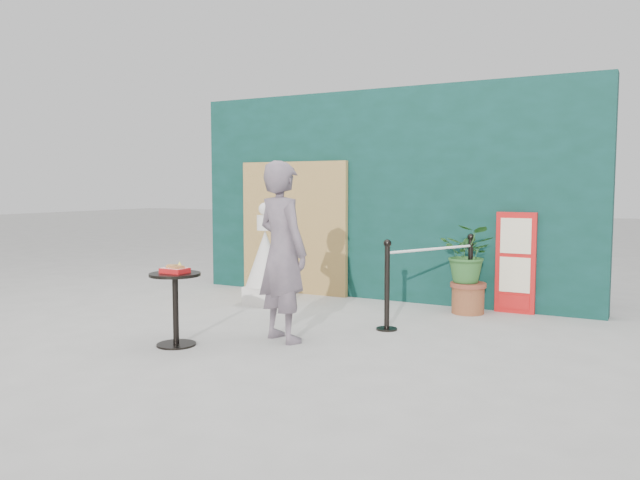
{
  "coord_description": "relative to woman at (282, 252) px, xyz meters",
  "views": [
    {
      "loc": [
        3.47,
        -5.2,
        1.63
      ],
      "look_at": [
        0.0,
        1.2,
        1.0
      ],
      "focal_mm": 35.0,
      "sensor_mm": 36.0,
      "label": 1
    }
  ],
  "objects": [
    {
      "name": "ground",
      "position": [
        -0.03,
        -0.32,
        -0.95
      ],
      "size": [
        60.0,
        60.0,
        0.0
      ],
      "primitive_type": "plane",
      "color": "#ADAAA5",
      "rests_on": "ground"
    },
    {
      "name": "back_wall",
      "position": [
        -0.03,
        2.83,
        0.55
      ],
      "size": [
        6.0,
        0.3,
        3.0
      ],
      "primitive_type": "cube",
      "color": "#0A2F26",
      "rests_on": "ground"
    },
    {
      "name": "bamboo_fence",
      "position": [
        -1.43,
        2.62,
        0.05
      ],
      "size": [
        1.8,
        0.08,
        2.0
      ],
      "primitive_type": "cube",
      "color": "tan",
      "rests_on": "ground"
    },
    {
      "name": "woman",
      "position": [
        0.0,
        0.0,
        0.0
      ],
      "size": [
        0.81,
        0.68,
        1.89
      ],
      "primitive_type": "imported",
      "rotation": [
        0.0,
        0.0,
        2.76
      ],
      "color": "slate",
      "rests_on": "ground"
    },
    {
      "name": "menu_board",
      "position": [
        1.87,
        2.63,
        -0.3
      ],
      "size": [
        0.5,
        0.07,
        1.3
      ],
      "color": "red",
      "rests_on": "ground"
    },
    {
      "name": "statue",
      "position": [
        -1.27,
        1.59,
        -0.37
      ],
      "size": [
        0.55,
        0.55,
        1.41
      ],
      "color": "silver",
      "rests_on": "ground"
    },
    {
      "name": "cafe_table",
      "position": [
        -0.84,
        -0.71,
        -0.45
      ],
      "size": [
        0.52,
        0.52,
        0.75
      ],
      "color": "black",
      "rests_on": "ground"
    },
    {
      "name": "food_basket",
      "position": [
        -0.84,
        -0.71,
        -0.16
      ],
      "size": [
        0.26,
        0.19,
        0.11
      ],
      "color": "red",
      "rests_on": "cafe_table"
    },
    {
      "name": "planter",
      "position": [
        1.35,
        2.33,
        -0.28
      ],
      "size": [
        0.68,
        0.59,
        1.15
      ],
      "color": "brown",
      "rests_on": "ground"
    },
    {
      "name": "stanchion_barrier",
      "position": [
        1.09,
        1.62,
        -0.45
      ],
      "size": [
        0.84,
        1.54,
        1.03
      ],
      "color": "black",
      "rests_on": "ground"
    }
  ]
}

